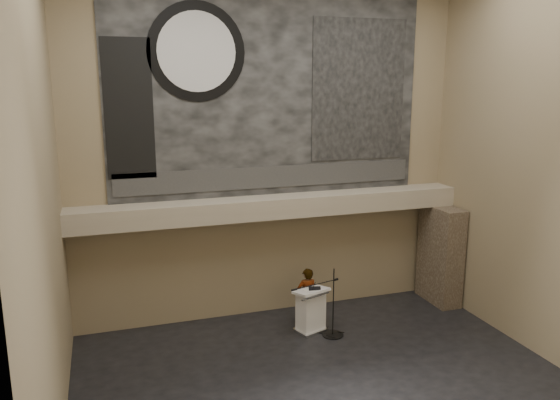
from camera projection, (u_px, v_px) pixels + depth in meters
name	position (u px, v px, depth m)	size (l,w,h in m)	color
floor	(330.00, 387.00, 10.99)	(10.00, 10.00, 0.00)	black
wall_back	(270.00, 153.00, 13.80)	(10.00, 0.02, 8.50)	#887756
wall_front	(473.00, 237.00, 6.38)	(10.00, 0.02, 8.50)	#887756
wall_left	(42.00, 197.00, 8.56)	(0.02, 8.00, 8.50)	#887756
wall_right	(549.00, 167.00, 11.62)	(0.02, 8.00, 8.50)	#887756
soffit	(275.00, 206.00, 13.71)	(10.00, 0.80, 0.50)	gray
sprinkler_left	(213.00, 223.00, 13.23)	(0.04, 0.04, 0.06)	#B2893D
sprinkler_right	(345.00, 212.00, 14.30)	(0.04, 0.04, 0.06)	#B2893D
banner	(270.00, 95.00, 13.46)	(8.00, 0.05, 5.00)	black
banner_text_strip	(271.00, 177.00, 13.86)	(7.76, 0.02, 0.55)	#2C2C2C
banner_clock_rim	(197.00, 52.00, 12.66)	(2.30, 2.30, 0.02)	black
banner_clock_face	(197.00, 52.00, 12.64)	(1.84, 1.84, 0.02)	silver
banner_building_print	(359.00, 90.00, 14.14)	(2.60, 0.02, 3.60)	black
banner_brick_print	(129.00, 109.00, 12.45)	(1.10, 0.02, 3.20)	black
stone_pier	(440.00, 254.00, 15.05)	(0.60, 1.40, 2.70)	#433629
lectern	(311.00, 310.00, 13.32)	(0.93, 0.78, 1.14)	silver
binder	(315.00, 289.00, 13.20)	(0.29, 0.23, 0.04)	black
papers	(309.00, 291.00, 13.12)	(0.19, 0.26, 0.01)	silver
speaker_person	(307.00, 296.00, 13.76)	(0.53, 0.35, 1.46)	silver
mic_stand	(331.00, 326.00, 13.16)	(1.42, 0.57, 1.70)	black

